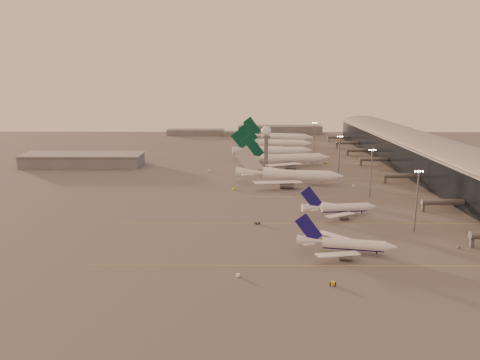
{
  "coord_description": "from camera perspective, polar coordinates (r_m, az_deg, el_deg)",
  "views": [
    {
      "loc": [
        -9.79,
        -176.61,
        59.13
      ],
      "look_at": [
        -11.28,
        60.13,
        7.51
      ],
      "focal_mm": 35.0,
      "sensor_mm": 36.0,
      "label": 1
    }
  ],
  "objects": [
    {
      "name": "gsv_truck_c",
      "position": [
        252.54,
        -0.63,
        -0.96
      ],
      "size": [
        6.33,
        4.31,
        2.41
      ],
      "color": "yellow",
      "rests_on": "ground"
    },
    {
      "name": "mast_a",
      "position": [
        194.54,
        20.76,
        -2.01
      ],
      "size": [
        3.6,
        0.56,
        25.0
      ],
      "color": "slate",
      "rests_on": "ground"
    },
    {
      "name": "gsv_catering_a",
      "position": [
        184.26,
        25.14,
        -7.01
      ],
      "size": [
        5.0,
        3.44,
        3.76
      ],
      "color": "slate",
      "rests_on": "ground"
    },
    {
      "name": "gsv_truck_b",
      "position": [
        224.79,
        13.0,
        -2.96
      ],
      "size": [
        5.92,
        2.76,
        2.3
      ],
      "color": "white",
      "rests_on": "ground"
    },
    {
      "name": "terminal",
      "position": [
        313.7,
        22.41,
        2.45
      ],
      "size": [
        57.0,
        362.0,
        23.04
      ],
      "color": "black",
      "rests_on": "ground"
    },
    {
      "name": "narrowbody_mid",
      "position": [
        210.86,
        12.02,
        -3.49
      ],
      "size": [
        34.71,
        27.55,
        13.59
      ],
      "color": "white",
      "rests_on": "ground"
    },
    {
      "name": "taxiway_markings",
      "position": [
        243.28,
        9.77,
        -1.95
      ],
      "size": [
        180.0,
        185.25,
        0.02
      ],
      "color": "gold",
      "rests_on": "ground"
    },
    {
      "name": "ground",
      "position": [
        186.5,
        3.37,
        -6.21
      ],
      "size": [
        700.0,
        700.0,
        0.0
      ],
      "primitive_type": "plane",
      "color": "#535050",
      "rests_on": "ground"
    },
    {
      "name": "narrowbody_near",
      "position": [
        166.42,
        12.78,
        -7.82
      ],
      "size": [
        34.41,
        27.22,
        13.56
      ],
      "color": "white",
      "rests_on": "ground"
    },
    {
      "name": "radar_tower",
      "position": [
        299.42,
        3.2,
        4.95
      ],
      "size": [
        6.4,
        6.4,
        31.1
      ],
      "color": "slate",
      "rests_on": "ground"
    },
    {
      "name": "mast_c",
      "position": [
        296.28,
        12.02,
        3.22
      ],
      "size": [
        3.6,
        0.56,
        25.0
      ],
      "color": "slate",
      "rests_on": "ground"
    },
    {
      "name": "greentail_c",
      "position": [
        398.05,
        4.38,
        4.3
      ],
      "size": [
        62.09,
        49.82,
        22.63
      ],
      "color": "white",
      "rests_on": "ground"
    },
    {
      "name": "hangar",
      "position": [
        339.7,
        -18.59,
        2.37
      ],
      "size": [
        82.0,
        27.0,
        8.5
      ],
      "color": "slate",
      "rests_on": "ground"
    },
    {
      "name": "gsv_tug_hangar",
      "position": [
        335.48,
        10.42,
        2.04
      ],
      "size": [
        4.08,
        2.69,
        1.11
      ],
      "color": "yellow",
      "rests_on": "ground"
    },
    {
      "name": "widebody_white",
      "position": [
        267.96,
        6.04,
        0.31
      ],
      "size": [
        61.55,
        48.97,
        21.75
      ],
      "color": "white",
      "rests_on": "ground"
    },
    {
      "name": "gsv_tug_mid",
      "position": [
        194.45,
        2.12,
        -5.24
      ],
      "size": [
        3.87,
        4.48,
        1.1
      ],
      "color": "slate",
      "rests_on": "ground"
    },
    {
      "name": "greentail_a",
      "position": [
        321.12,
        5.65,
        2.36
      ],
      "size": [
        62.64,
        50.22,
        22.87
      ],
      "color": "white",
      "rests_on": "ground"
    },
    {
      "name": "gsv_truck_d",
      "position": [
        303.54,
        -3.75,
        1.28
      ],
      "size": [
        3.98,
        6.48,
        2.46
      ],
      "color": "white",
      "rests_on": "ground"
    },
    {
      "name": "gsv_tug_far",
      "position": [
        287.61,
        3.55,
        0.5
      ],
      "size": [
        3.55,
        3.26,
        0.87
      ],
      "color": "white",
      "rests_on": "ground"
    },
    {
      "name": "mast_d",
      "position": [
        383.71,
        9.06,
        5.35
      ],
      "size": [
        3.6,
        0.56,
        25.0
      ],
      "color": "slate",
      "rests_on": "ground"
    },
    {
      "name": "greentail_b",
      "position": [
        353.8,
        4.04,
        3.3
      ],
      "size": [
        62.13,
        50.02,
        22.56
      ],
      "color": "white",
      "rests_on": "ground"
    },
    {
      "name": "mast_b",
      "position": [
        244.75,
        15.71,
        1.15
      ],
      "size": [
        3.6,
        0.56,
        25.0
      ],
      "color": "slate",
      "rests_on": "ground"
    },
    {
      "name": "gsv_tug_near",
      "position": [
        142.09,
        11.25,
        -12.29
      ],
      "size": [
        3.3,
        4.36,
        1.1
      ],
      "color": "yellow",
      "rests_on": "ground"
    },
    {
      "name": "gsv_catering_b",
      "position": [
        266.78,
        13.72,
        -0.35
      ],
      "size": [
        6.04,
        3.54,
        4.65
      ],
      "color": "white",
      "rests_on": "ground"
    },
    {
      "name": "gsv_truck_a",
      "position": [
        144.72,
        -0.05,
        -11.35
      ],
      "size": [
        5.59,
        3.3,
        2.13
      ],
      "color": "white",
      "rests_on": "ground"
    },
    {
      "name": "greentail_d",
      "position": [
        438.98,
        4.68,
        5.08
      ],
      "size": [
        65.16,
        52.01,
        24.09
      ],
      "color": "white",
      "rests_on": "ground"
    },
    {
      "name": "distant_horizon",
      "position": [
        504.94,
        1.78,
        6.01
      ],
      "size": [
        165.0,
        37.5,
        9.0
      ],
      "color": "slate",
      "rests_on": "ground"
    }
  ]
}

